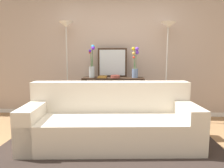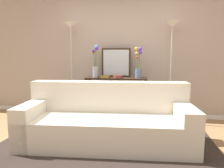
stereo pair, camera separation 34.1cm
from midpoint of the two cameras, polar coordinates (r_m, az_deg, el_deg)
name	(u,v)px [view 1 (the left image)]	position (r m, az deg, el deg)	size (l,w,h in m)	color
ground_plane	(111,157)	(2.71, -4.26, -20.15)	(16.00, 16.00, 0.02)	#9E754C
back_wall	(117,49)	(4.35, -0.75, 9.80)	(12.00, 0.15, 2.85)	white
area_rug	(110,147)	(2.94, -3.96, -17.53)	(3.10, 2.08, 0.01)	#332823
couch	(111,122)	(2.97, -3.68, -10.82)	(2.46, 1.09, 0.88)	beige
console_table	(113,91)	(4.06, -2.05, -2.04)	(1.23, 0.33, 0.85)	#382619
floor_lamp_left	(66,43)	(4.21, -15.16, 11.10)	(0.28, 0.28, 1.95)	#B7B2A8
floor_lamp_right	(168,44)	(4.03, 13.17, 10.97)	(0.28, 0.28, 1.92)	#B7B2A8
wall_mirror	(112,63)	(4.14, -2.28, 6.09)	(0.60, 0.02, 0.59)	#382619
vase_tall_flowers	(92,65)	(4.08, -8.12, 5.45)	(0.13, 0.12, 0.65)	silver
vase_short_flowers	(135,65)	(3.98, 4.16, 5.38)	(0.14, 0.12, 0.60)	#6B84AD
fruit_bowl	(115,77)	(3.92, -1.57, 2.13)	(0.18, 0.18, 0.06)	brown
book_stack	(102,77)	(3.96, -5.19, 2.01)	(0.18, 0.15, 0.04)	#B77F33
book_row_under_console	(98,116)	(4.22, -6.34, -8.95)	(0.38, 0.18, 0.13)	#BC3328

